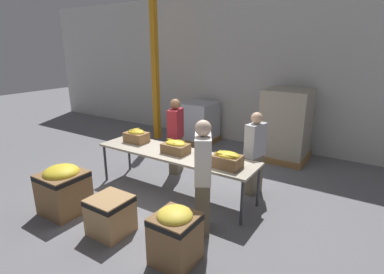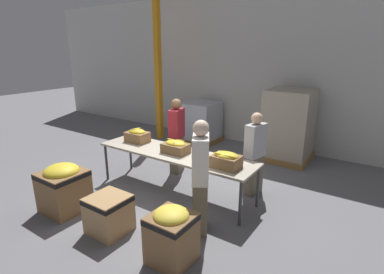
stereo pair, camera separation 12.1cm
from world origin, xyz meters
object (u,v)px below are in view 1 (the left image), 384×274
volunteer_2 (176,137)px  donation_bin_0 (63,188)px  donation_bin_2 (175,234)px  banana_box_1 (176,147)px  banana_box_2 (227,159)px  donation_bin_1 (110,214)px  pallet_stack_0 (286,125)px  pallet_stack_1 (198,123)px  sorting_table (175,155)px  support_pillar (155,70)px  volunteer_1 (203,178)px  banana_box_0 (136,136)px  volunteer_0 (255,154)px

volunteer_2 → donation_bin_0: bearing=-29.1°
volunteer_2 → donation_bin_2: (1.66, -2.33, -0.40)m
banana_box_1 → banana_box_2: bearing=-5.1°
donation_bin_1 → pallet_stack_0: bearing=74.5°
pallet_stack_1 → donation_bin_2: bearing=-61.6°
sorting_table → support_pillar: bearing=134.4°
support_pillar → pallet_stack_1: 1.92m
donation_bin_1 → pallet_stack_1: (-1.24, 4.45, 0.25)m
pallet_stack_0 → sorting_table: bearing=-112.4°
banana_box_2 → volunteer_1: volunteer_1 is taller
donation_bin_2 → volunteer_2: bearing=125.5°
donation_bin_2 → pallet_stack_1: pallet_stack_1 is taller
volunteer_1 → sorting_table: bearing=23.0°
sorting_table → donation_bin_0: donation_bin_0 is taller
banana_box_1 → donation_bin_2: 1.96m
sorting_table → donation_bin_0: bearing=-126.0°
banana_box_2 → volunteer_1: bearing=-95.0°
support_pillar → pallet_stack_1: (1.22, 0.35, -1.44)m
donation_bin_1 → support_pillar: (-2.47, 4.10, 1.70)m
sorting_table → banana_box_1: banana_box_1 is taller
banana_box_2 → donation_bin_2: size_ratio=0.59×
banana_box_0 → donation_bin_0: bearing=-93.9°
banana_box_0 → donation_bin_0: (-0.11, -1.64, -0.49)m
volunteer_2 → support_pillar: 2.90m
banana_box_2 → support_pillar: bearing=143.7°
sorting_table → pallet_stack_1: 3.18m
volunteer_1 → donation_bin_1: size_ratio=3.01×
sorting_table → volunteer_0: volunteer_0 is taller
banana_box_2 → volunteer_0: (0.12, 0.87, -0.15)m
volunteer_2 → pallet_stack_1: bearing=-175.9°
pallet_stack_1 → banana_box_0: bearing=-84.5°
volunteer_2 → donation_bin_2: bearing=20.3°
volunteer_0 → donation_bin_1: bearing=-15.9°
sorting_table → volunteer_2: size_ratio=1.93×
banana_box_0 → banana_box_2: (2.12, -0.19, -0.00)m
banana_box_1 → donation_bin_1: banana_box_1 is taller
donation_bin_2 → support_pillar: 5.70m
volunteer_0 → support_pillar: support_pillar is taller
banana_box_1 → donation_bin_1: size_ratio=0.83×
sorting_table → donation_bin_2: size_ratio=4.12×
banana_box_2 → pallet_stack_0: 2.98m
donation_bin_2 → pallet_stack_0: 4.45m
banana_box_1 → pallet_stack_1: (-1.31, 2.91, -0.34)m
banana_box_0 → volunteer_0: 2.34m
sorting_table → donation_bin_2: sorting_table is taller
sorting_table → volunteer_0: 1.45m
volunteer_2 → donation_bin_2: 2.89m
banana_box_2 → donation_bin_2: (0.02, -1.45, -0.52)m
banana_box_0 → volunteer_0: volunteer_0 is taller
pallet_stack_0 → banana_box_0: bearing=-128.3°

